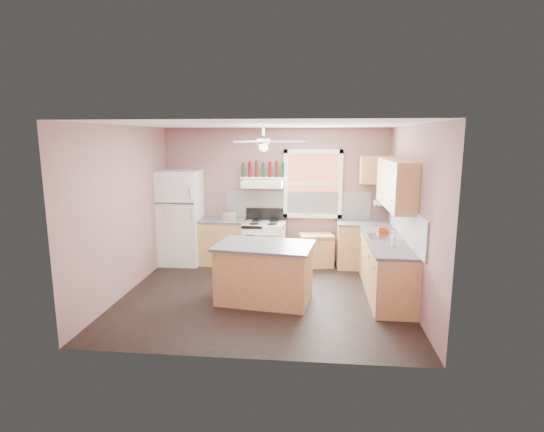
# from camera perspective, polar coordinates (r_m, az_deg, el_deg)

# --- Properties ---
(floor) EXTENTS (4.50, 4.50, 0.00)m
(floor) POSITION_cam_1_polar(r_m,az_deg,el_deg) (6.96, -1.08, -10.61)
(floor) COLOR black
(floor) RESTS_ON ground
(ceiling) EXTENTS (4.50, 4.50, 0.00)m
(ceiling) POSITION_cam_1_polar(r_m,az_deg,el_deg) (6.50, -1.17, 12.20)
(ceiling) COLOR white
(ceiling) RESTS_ON ground
(wall_back) EXTENTS (4.50, 0.05, 2.70)m
(wall_back) POSITION_cam_1_polar(r_m,az_deg,el_deg) (8.59, 0.47, 2.77)
(wall_back) COLOR #845B59
(wall_back) RESTS_ON ground
(wall_right) EXTENTS (0.05, 4.00, 2.70)m
(wall_right) POSITION_cam_1_polar(r_m,az_deg,el_deg) (6.72, 18.51, 0.04)
(wall_right) COLOR #845B59
(wall_right) RESTS_ON ground
(wall_left) EXTENTS (0.05, 4.00, 2.70)m
(wall_left) POSITION_cam_1_polar(r_m,az_deg,el_deg) (7.22, -19.34, 0.69)
(wall_left) COLOR #845B59
(wall_left) RESTS_ON ground
(backsplash_back) EXTENTS (2.90, 0.03, 0.55)m
(backsplash_back) POSITION_cam_1_polar(r_m,az_deg,el_deg) (8.54, 3.45, 1.53)
(backsplash_back) COLOR white
(backsplash_back) RESTS_ON wall_back
(backsplash_right) EXTENTS (0.03, 2.60, 0.55)m
(backsplash_right) POSITION_cam_1_polar(r_m,az_deg,el_deg) (7.03, 17.58, -0.92)
(backsplash_right) COLOR white
(backsplash_right) RESTS_ON wall_right
(window_view) EXTENTS (1.00, 0.02, 1.20)m
(window_view) POSITION_cam_1_polar(r_m,az_deg,el_deg) (8.48, 5.52, 4.33)
(window_view) COLOR brown
(window_view) RESTS_ON wall_back
(window_frame) EXTENTS (1.16, 0.07, 1.36)m
(window_frame) POSITION_cam_1_polar(r_m,az_deg,el_deg) (8.45, 5.52, 4.31)
(window_frame) COLOR white
(window_frame) RESTS_ON wall_back
(refrigerator) EXTENTS (0.80, 0.77, 1.86)m
(refrigerator) POSITION_cam_1_polar(r_m,az_deg,el_deg) (8.67, -12.16, -0.19)
(refrigerator) COLOR white
(refrigerator) RESTS_ON floor
(base_cabinet_left) EXTENTS (0.90, 0.60, 0.86)m
(base_cabinet_left) POSITION_cam_1_polar(r_m,az_deg,el_deg) (8.61, -6.79, -3.53)
(base_cabinet_left) COLOR #A57045
(base_cabinet_left) RESTS_ON floor
(counter_left) EXTENTS (0.92, 0.62, 0.04)m
(counter_left) POSITION_cam_1_polar(r_m,az_deg,el_deg) (8.51, -6.86, -0.59)
(counter_left) COLOR #4C4C4F
(counter_left) RESTS_ON base_cabinet_left
(toaster) EXTENTS (0.31, 0.22, 0.18)m
(toaster) POSITION_cam_1_polar(r_m,az_deg,el_deg) (8.39, -5.88, 0.04)
(toaster) COLOR silver
(toaster) RESTS_ON counter_left
(stove) EXTENTS (0.82, 0.67, 0.86)m
(stove) POSITION_cam_1_polar(r_m,az_deg,el_deg) (8.41, -1.04, -3.79)
(stove) COLOR white
(stove) RESTS_ON floor
(range_hood) EXTENTS (0.78, 0.50, 0.14)m
(range_hood) POSITION_cam_1_polar(r_m,az_deg,el_deg) (8.31, -1.28, 4.38)
(range_hood) COLOR white
(range_hood) RESTS_ON wall_back
(bottle_shelf) EXTENTS (0.90, 0.26, 0.03)m
(bottle_shelf) POSITION_cam_1_polar(r_m,az_deg,el_deg) (8.42, -1.19, 5.15)
(bottle_shelf) COLOR white
(bottle_shelf) RESTS_ON range_hood
(cart) EXTENTS (0.71, 0.54, 0.64)m
(cart) POSITION_cam_1_polar(r_m,az_deg,el_deg) (8.43, 5.94, -4.58)
(cart) COLOR #A57045
(cart) RESTS_ON floor
(base_cabinet_corner) EXTENTS (1.00, 0.60, 0.86)m
(base_cabinet_corner) POSITION_cam_1_polar(r_m,az_deg,el_deg) (8.47, 12.16, -3.93)
(base_cabinet_corner) COLOR #A57045
(base_cabinet_corner) RESTS_ON floor
(base_cabinet_right) EXTENTS (0.60, 2.20, 0.86)m
(base_cabinet_right) POSITION_cam_1_polar(r_m,az_deg,el_deg) (7.16, 15.00, -6.73)
(base_cabinet_right) COLOR #A57045
(base_cabinet_right) RESTS_ON floor
(counter_corner) EXTENTS (1.02, 0.62, 0.04)m
(counter_corner) POSITION_cam_1_polar(r_m,az_deg,el_deg) (8.37, 12.28, -0.94)
(counter_corner) COLOR #4C4C4F
(counter_corner) RESTS_ON base_cabinet_corner
(counter_right) EXTENTS (0.62, 2.22, 0.04)m
(counter_right) POSITION_cam_1_polar(r_m,az_deg,el_deg) (7.04, 15.10, -3.23)
(counter_right) COLOR #4C4C4F
(counter_right) RESTS_ON base_cabinet_right
(sink) EXTENTS (0.55, 0.45, 0.03)m
(sink) POSITION_cam_1_polar(r_m,az_deg,el_deg) (7.23, 14.85, -2.74)
(sink) COLOR silver
(sink) RESTS_ON counter_right
(faucet) EXTENTS (0.03, 0.03, 0.14)m
(faucet) POSITION_cam_1_polar(r_m,az_deg,el_deg) (7.24, 16.13, -2.18)
(faucet) COLOR silver
(faucet) RESTS_ON sink
(upper_cabinet_right) EXTENTS (0.33, 1.80, 0.76)m
(upper_cabinet_right) POSITION_cam_1_polar(r_m,az_deg,el_deg) (7.11, 16.30, 4.21)
(upper_cabinet_right) COLOR #A57045
(upper_cabinet_right) RESTS_ON wall_right
(upper_cabinet_corner) EXTENTS (0.60, 0.33, 0.52)m
(upper_cabinet_corner) POSITION_cam_1_polar(r_m,az_deg,el_deg) (8.38, 13.82, 6.06)
(upper_cabinet_corner) COLOR #A57045
(upper_cabinet_corner) RESTS_ON wall_back
(paper_towel) EXTENTS (0.26, 0.12, 0.12)m
(paper_towel) POSITION_cam_1_polar(r_m,az_deg,el_deg) (8.50, 14.40, 1.68)
(paper_towel) COLOR white
(paper_towel) RESTS_ON wall_back
(island) EXTENTS (1.48, 1.05, 0.86)m
(island) POSITION_cam_1_polar(r_m,az_deg,el_deg) (6.63, -1.02, -7.77)
(island) COLOR #A57045
(island) RESTS_ON floor
(island_top) EXTENTS (1.57, 1.14, 0.04)m
(island_top) POSITION_cam_1_polar(r_m,az_deg,el_deg) (6.50, -1.03, -4.00)
(island_top) COLOR #4C4C4F
(island_top) RESTS_ON island
(ceiling_fan_hub) EXTENTS (0.20, 0.20, 0.08)m
(ceiling_fan_hub) POSITION_cam_1_polar(r_m,az_deg,el_deg) (6.49, -1.16, 9.99)
(ceiling_fan_hub) COLOR white
(ceiling_fan_hub) RESTS_ON ceiling
(soap_bottle) EXTENTS (0.08, 0.08, 0.21)m
(soap_bottle) POSITION_cam_1_polar(r_m,az_deg,el_deg) (6.63, 16.11, -3.00)
(soap_bottle) COLOR silver
(soap_bottle) RESTS_ON counter_right
(red_caddy) EXTENTS (0.19, 0.13, 0.10)m
(red_caddy) POSITION_cam_1_polar(r_m,az_deg,el_deg) (7.50, 14.71, -1.83)
(red_caddy) COLOR #AA280E
(red_caddy) RESTS_ON counter_right
(wine_bottles) EXTENTS (0.86, 0.06, 0.31)m
(wine_bottles) POSITION_cam_1_polar(r_m,az_deg,el_deg) (8.40, -1.18, 6.23)
(wine_bottles) COLOR #143819
(wine_bottles) RESTS_ON bottle_shelf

